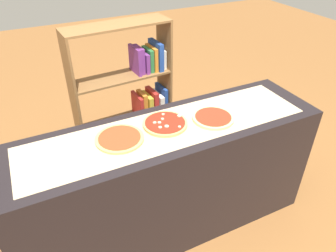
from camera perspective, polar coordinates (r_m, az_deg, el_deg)
ground_plane at (r=2.71m, az=0.00°, el=-16.90°), size 12.00×12.00×0.00m
counter at (r=2.37m, az=0.00°, el=-9.79°), size 2.15×0.59×0.93m
parchment_paper at (r=2.07m, az=0.00°, el=-0.44°), size 1.90×0.45×0.00m
pizza_plain_0 at (r=1.99m, az=-8.66°, el=-2.21°), size 0.30×0.30×0.02m
pizza_mushroom_1 at (r=2.10m, az=-0.53°, el=0.45°), size 0.30×0.30×0.03m
pizza_plain_2 at (r=2.18m, az=8.07°, el=1.46°), size 0.28×0.28×0.02m
bookshelf at (r=2.97m, az=-5.74°, el=5.29°), size 0.90×0.32×1.37m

